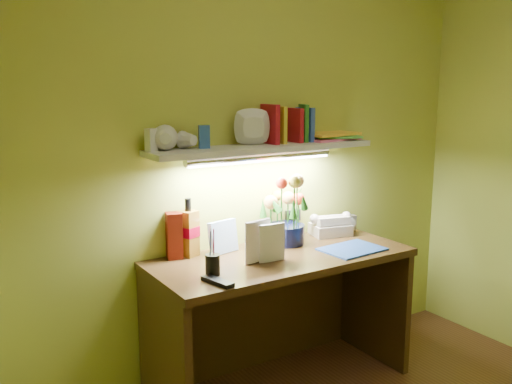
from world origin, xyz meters
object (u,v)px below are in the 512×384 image
(telephone, at_px, (330,224))
(whisky_bottle, at_px, (189,227))
(flower_bouquet, at_px, (285,211))
(desk, at_px, (281,322))
(desk_clock, at_px, (348,223))

(telephone, xyz_separation_m, whisky_bottle, (-0.90, 0.07, 0.09))
(flower_bouquet, bearing_deg, desk, -129.90)
(desk_clock, relative_size, whisky_bottle, 0.29)
(desk, distance_m, telephone, 0.67)
(flower_bouquet, xyz_separation_m, desk_clock, (0.50, 0.04, -0.14))
(flower_bouquet, height_order, telephone, flower_bouquet)
(desk_clock, bearing_deg, flower_bouquet, -162.74)
(desk_clock, distance_m, whisky_bottle, 1.07)
(desk, height_order, flower_bouquet, flower_bouquet)
(flower_bouquet, height_order, whisky_bottle, flower_bouquet)
(flower_bouquet, distance_m, whisky_bottle, 0.57)
(desk, distance_m, flower_bouquet, 0.61)
(desk, distance_m, desk_clock, 0.80)
(telephone, height_order, desk_clock, telephone)
(flower_bouquet, relative_size, desk_clock, 4.20)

